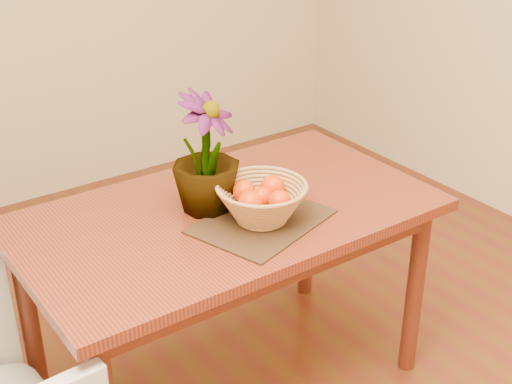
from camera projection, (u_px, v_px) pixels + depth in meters
table at (227, 232)px, 2.43m from camera, size 1.40×0.80×0.75m
placemat at (262, 221)px, 2.31m from camera, size 0.50×0.43×0.01m
wicker_basket at (262, 204)px, 2.29m from camera, size 0.30×0.30×0.12m
orange_pile at (262, 196)px, 2.27m from camera, size 0.21×0.20×0.08m
potted_plant at (206, 154)px, 2.31m from camera, size 0.32×0.32×0.40m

